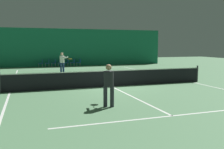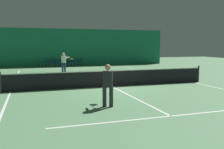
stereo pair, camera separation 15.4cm
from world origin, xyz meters
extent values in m
plane|color=#56845B|center=(0.00, 0.00, 0.00)|extent=(60.00, 60.00, 0.00)
cube|color=#196B4C|center=(0.00, 15.21, 2.13)|extent=(23.00, 0.12, 4.25)
cube|color=white|center=(0.00, 11.90, 0.00)|extent=(11.00, 0.10, 0.00)
cube|color=white|center=(0.00, 6.40, 0.00)|extent=(8.25, 0.10, 0.00)
cube|color=white|center=(0.00, -6.40, 0.00)|extent=(8.25, 0.10, 0.00)
cube|color=white|center=(-5.50, 0.00, 0.00)|extent=(0.10, 23.80, 0.00)
cube|color=white|center=(5.50, 0.00, 0.00)|extent=(0.10, 23.80, 0.00)
cube|color=white|center=(0.00, 0.00, 0.00)|extent=(0.10, 12.80, 0.00)
cube|color=black|center=(0.00, 0.00, 0.47)|extent=(11.90, 0.02, 0.95)
cube|color=white|center=(0.00, 0.00, 0.92)|extent=(11.90, 0.02, 0.05)
cylinder|color=#333338|center=(-5.95, 0.00, 0.53)|extent=(0.10, 0.10, 1.07)
cylinder|color=#333338|center=(5.95, 0.00, 0.53)|extent=(0.10, 0.10, 1.07)
cylinder|color=#2D2D38|center=(-1.78, -4.47, 0.41)|extent=(0.20, 0.20, 0.82)
cylinder|color=#2D2D38|center=(-1.53, -4.55, 0.41)|extent=(0.20, 0.20, 0.82)
cylinder|color=#232328|center=(-1.65, -4.51, 1.11)|extent=(0.48, 0.48, 0.59)
sphere|color=tan|center=(-1.65, -4.51, 1.56)|extent=(0.23, 0.23, 0.23)
cylinder|color=#232328|center=(-1.72, -4.20, 1.25)|extent=(0.27, 0.57, 0.24)
cylinder|color=#232328|center=(-1.43, -4.30, 1.25)|extent=(0.27, 0.57, 0.24)
cylinder|color=black|center=(-1.44, -3.85, 1.18)|extent=(0.12, 0.30, 0.03)
torus|color=gold|center=(-1.35, -3.56, 1.18)|extent=(0.42, 0.42, 0.03)
cylinder|color=silver|center=(-1.35, -3.56, 1.18)|extent=(0.35, 0.35, 0.00)
cylinder|color=navy|center=(-1.58, 8.54, 0.43)|extent=(0.23, 0.23, 0.86)
cylinder|color=navy|center=(-1.81, 8.39, 0.43)|extent=(0.23, 0.23, 0.86)
cylinder|color=white|center=(-1.69, 8.47, 1.16)|extent=(0.56, 0.56, 0.62)
sphere|color=#DBAD89|center=(-1.69, 8.47, 1.63)|extent=(0.24, 0.24, 0.24)
cylinder|color=white|center=(-1.40, 8.32, 1.31)|extent=(0.41, 0.55, 0.25)
cylinder|color=white|center=(-1.67, 8.14, 1.31)|extent=(0.41, 0.55, 0.25)
cylinder|color=black|center=(-1.29, 7.87, 1.23)|extent=(0.19, 0.27, 0.03)
torus|color=gold|center=(-1.13, 7.62, 1.23)|extent=(0.46, 0.46, 0.03)
cylinder|color=silver|center=(-1.13, 7.62, 1.23)|extent=(0.38, 0.38, 0.00)
cylinder|color=#99999E|center=(-3.40, 14.85, 0.20)|extent=(0.03, 0.03, 0.39)
cylinder|color=#99999E|center=(-3.40, 14.47, 0.20)|extent=(0.03, 0.03, 0.39)
cylinder|color=#99999E|center=(-3.02, 14.85, 0.20)|extent=(0.03, 0.03, 0.39)
cylinder|color=#99999E|center=(-3.02, 14.47, 0.20)|extent=(0.03, 0.03, 0.39)
cube|color=#19479E|center=(-3.21, 14.66, 0.41)|extent=(0.44, 0.44, 0.05)
cube|color=#19479E|center=(-3.01, 14.66, 0.64)|extent=(0.04, 0.44, 0.40)
cylinder|color=#99999E|center=(-2.70, 14.85, 0.20)|extent=(0.03, 0.03, 0.39)
cylinder|color=#99999E|center=(-2.70, 14.47, 0.20)|extent=(0.03, 0.03, 0.39)
cylinder|color=#99999E|center=(-2.32, 14.85, 0.20)|extent=(0.03, 0.03, 0.39)
cylinder|color=#99999E|center=(-2.32, 14.47, 0.20)|extent=(0.03, 0.03, 0.39)
cube|color=#19479E|center=(-2.51, 14.66, 0.41)|extent=(0.44, 0.44, 0.05)
cube|color=#19479E|center=(-2.31, 14.66, 0.64)|extent=(0.04, 0.44, 0.40)
cylinder|color=#99999E|center=(-2.00, 14.85, 0.20)|extent=(0.03, 0.03, 0.39)
cylinder|color=#99999E|center=(-2.00, 14.47, 0.20)|extent=(0.03, 0.03, 0.39)
cylinder|color=#99999E|center=(-1.62, 14.85, 0.20)|extent=(0.03, 0.03, 0.39)
cylinder|color=#99999E|center=(-1.62, 14.47, 0.20)|extent=(0.03, 0.03, 0.39)
cube|color=#19479E|center=(-1.81, 14.66, 0.41)|extent=(0.44, 0.44, 0.05)
cube|color=#19479E|center=(-1.61, 14.66, 0.64)|extent=(0.04, 0.44, 0.40)
cylinder|color=#99999E|center=(-1.31, 14.85, 0.20)|extent=(0.03, 0.03, 0.39)
cylinder|color=#99999E|center=(-1.31, 14.47, 0.20)|extent=(0.03, 0.03, 0.39)
cylinder|color=#99999E|center=(-0.93, 14.85, 0.20)|extent=(0.03, 0.03, 0.39)
cylinder|color=#99999E|center=(-0.93, 14.47, 0.20)|extent=(0.03, 0.03, 0.39)
cube|color=#19479E|center=(-1.12, 14.66, 0.41)|extent=(0.44, 0.44, 0.05)
cube|color=#19479E|center=(-0.92, 14.66, 0.64)|extent=(0.04, 0.44, 0.40)
cylinder|color=#99999E|center=(-0.61, 14.85, 0.20)|extent=(0.03, 0.03, 0.39)
cylinder|color=#99999E|center=(-0.61, 14.47, 0.20)|extent=(0.03, 0.03, 0.39)
cylinder|color=#99999E|center=(-0.23, 14.85, 0.20)|extent=(0.03, 0.03, 0.39)
cylinder|color=#99999E|center=(-0.23, 14.47, 0.20)|extent=(0.03, 0.03, 0.39)
cube|color=#19479E|center=(-0.42, 14.66, 0.41)|extent=(0.44, 0.44, 0.05)
cube|color=#19479E|center=(-0.22, 14.66, 0.64)|extent=(0.04, 0.44, 0.40)
cylinder|color=#99999E|center=(0.09, 14.85, 0.20)|extent=(0.03, 0.03, 0.39)
cylinder|color=#99999E|center=(0.09, 14.47, 0.20)|extent=(0.03, 0.03, 0.39)
cylinder|color=#99999E|center=(0.47, 14.85, 0.20)|extent=(0.03, 0.03, 0.39)
cylinder|color=#99999E|center=(0.47, 14.47, 0.20)|extent=(0.03, 0.03, 0.39)
cube|color=#19479E|center=(0.28, 14.66, 0.41)|extent=(0.44, 0.44, 0.05)
cube|color=#19479E|center=(0.48, 14.66, 0.64)|extent=(0.04, 0.44, 0.40)
cylinder|color=#99999E|center=(0.79, 14.85, 0.20)|extent=(0.03, 0.03, 0.39)
cylinder|color=#99999E|center=(0.79, 14.47, 0.20)|extent=(0.03, 0.03, 0.39)
cylinder|color=#99999E|center=(1.17, 14.85, 0.20)|extent=(0.03, 0.03, 0.39)
cylinder|color=#99999E|center=(1.17, 14.47, 0.20)|extent=(0.03, 0.03, 0.39)
cube|color=#19479E|center=(0.98, 14.66, 0.41)|extent=(0.44, 0.44, 0.05)
cube|color=#19479E|center=(1.18, 14.66, 0.64)|extent=(0.04, 0.44, 0.40)
camera|label=1|loc=(-4.62, -13.56, 2.40)|focal=40.00mm
camera|label=2|loc=(-4.47, -13.61, 2.40)|focal=40.00mm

